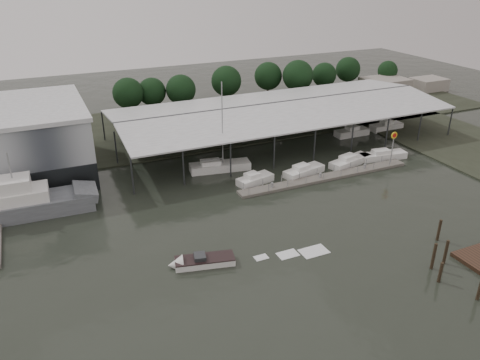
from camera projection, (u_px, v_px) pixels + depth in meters
name	position (u px, v px, depth m)	size (l,w,h in m)	color
ground	(267.00, 233.00, 55.21)	(200.00, 200.00, 0.00)	#242921
land_strip_far	(166.00, 128.00, 89.87)	(140.00, 30.00, 0.30)	#303628
land_strip_east	(473.00, 148.00, 80.25)	(20.00, 60.00, 0.30)	#303628
covered_boat_shed	(280.00, 106.00, 82.12)	(58.24, 24.00, 6.96)	white
floating_dock	(326.00, 177.00, 68.99)	(28.00, 2.00, 1.40)	#68645C
shell_fuel_sign	(393.00, 142.00, 71.90)	(1.10, 0.18, 5.55)	gray
distant_commercial_buildings	(398.00, 86.00, 113.42)	(22.00, 8.00, 4.00)	gray
grey_trawler	(27.00, 203.00, 58.62)	(16.91, 5.44, 8.84)	slate
white_sailboat	(219.00, 166.00, 71.55)	(9.52, 4.11, 13.85)	white
speedboat_underway	(199.00, 262.00, 49.14)	(17.77, 5.79, 2.00)	white
moored_cruiser_0	(255.00, 179.00, 67.36)	(5.82, 3.43, 1.70)	white
moored_cruiser_1	(304.00, 171.00, 70.10)	(7.04, 3.69, 1.70)	white
moored_cruiser_2	(350.00, 161.00, 73.62)	(8.12, 4.12, 1.70)	white
moored_cruiser_3	(383.00, 155.00, 75.74)	(7.99, 3.28, 1.70)	white
mooring_pilings	(453.00, 263.00, 47.82)	(6.07, 9.75, 3.64)	#2F2517
horizon_tree_line	(257.00, 80.00, 100.98)	(69.45, 10.93, 10.02)	#312315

